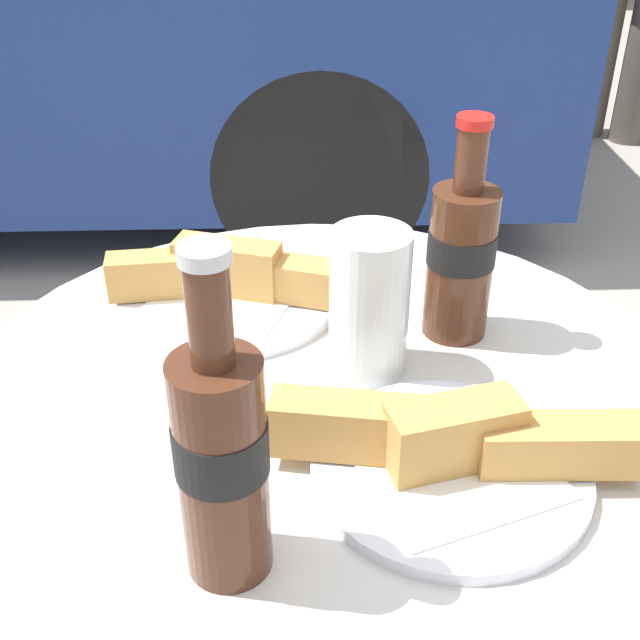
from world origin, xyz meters
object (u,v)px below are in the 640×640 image
object	(u,v)px
drinking_glass	(369,309)
lunch_plate_far	(233,286)
bistro_table	(321,498)
cola_bottle_left	(461,254)
cola_bottle_right	(222,456)
lunch_plate_near	(451,451)

from	to	relation	value
drinking_glass	lunch_plate_far	distance (m)	0.20
bistro_table	drinking_glass	distance (m)	0.23
cola_bottle_left	drinking_glass	bearing A→B (deg)	-146.79
bistro_table	cola_bottle_right	size ratio (longest dim) A/B	2.94
bistro_table	lunch_plate_near	world-z (taller)	lunch_plate_near
lunch_plate_near	cola_bottle_right	bearing A→B (deg)	-153.62
bistro_table	cola_bottle_left	xyz separation A→B (m)	(0.14, 0.09, 0.24)
bistro_table	lunch_plate_far	world-z (taller)	lunch_plate_far
bistro_table	lunch_plate_far	size ratio (longest dim) A/B	2.59
cola_bottle_left	cola_bottle_right	world-z (taller)	cola_bottle_right
drinking_glass	lunch_plate_far	bearing A→B (deg)	136.83
bistro_table	cola_bottle_right	distance (m)	0.34
cola_bottle_left	cola_bottle_right	distance (m)	0.38
drinking_glass	cola_bottle_right	bearing A→B (deg)	-116.60
lunch_plate_near	lunch_plate_far	world-z (taller)	lunch_plate_far
drinking_glass	lunch_plate_far	xyz separation A→B (m)	(-0.14, 0.13, -0.05)
cola_bottle_left	cola_bottle_right	size ratio (longest dim) A/B	0.90
bistro_table	lunch_plate_far	distance (m)	0.25
bistro_table	lunch_plate_far	bearing A→B (deg)	120.56
cola_bottle_right	lunch_plate_near	world-z (taller)	cola_bottle_right
cola_bottle_left	drinking_glass	distance (m)	0.12
drinking_glass	cola_bottle_left	bearing A→B (deg)	33.21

